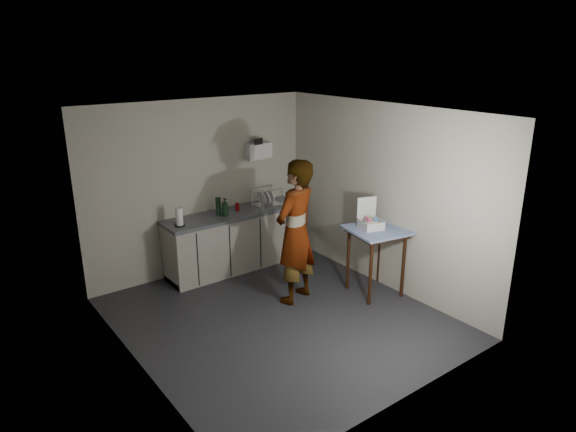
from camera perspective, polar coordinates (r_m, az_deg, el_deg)
ground at (r=6.67m, az=-0.99°, el=-11.30°), size 4.00×4.00×0.00m
wall_back at (r=7.77m, az=-9.70°, el=3.16°), size 3.60×0.02×2.60m
wall_right at (r=7.28m, az=10.45°, el=2.09°), size 0.02×4.00×2.60m
wall_left at (r=5.36m, az=-16.82°, el=-4.39°), size 0.02×4.00×2.60m
ceiling at (r=5.84m, az=-1.13°, el=11.42°), size 3.60×4.00×0.01m
kitchen_counter at (r=7.98m, az=-5.85°, el=-2.86°), size 2.24×0.62×0.91m
wall_shelf at (r=8.10m, az=-3.32°, el=7.26°), size 0.42×0.18×0.37m
side_table at (r=7.09m, az=9.83°, el=-2.35°), size 0.85×0.85×0.95m
standing_man at (r=6.75m, az=0.84°, el=-1.79°), size 0.82×0.67×1.95m
soap_bottle at (r=7.62m, az=-7.03°, el=0.99°), size 0.12×0.12×0.27m
soda_can at (r=7.86m, az=-5.65°, el=1.01°), size 0.06×0.06×0.12m
dark_bottle at (r=7.68m, az=-7.76°, el=1.08°), size 0.08×0.08×0.26m
paper_towel at (r=7.30m, az=-11.98°, el=-0.14°), size 0.15×0.15×0.26m
dish_rack at (r=8.09m, az=-2.38°, el=1.63°), size 0.41×0.31×0.29m
bakery_box at (r=7.05m, az=9.15°, el=-0.62°), size 0.36×0.37×0.40m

